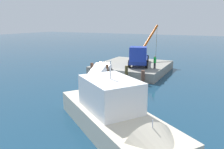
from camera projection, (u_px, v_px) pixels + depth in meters
ground at (113, 82)px, 26.51m from camera, size 200.00×200.00×0.00m
dock at (133, 68)px, 32.01m from camera, size 10.22×9.32×1.17m
crane_truck at (139, 56)px, 30.24m from camera, size 10.78×4.06×5.41m
dock_worker at (155, 62)px, 28.43m from camera, size 0.34×0.34×1.67m
salvaged_car at (98, 75)px, 27.34m from camera, size 4.13×2.41×2.96m
moored_yacht at (128, 133)px, 13.04m from camera, size 10.37×12.69×6.14m
piling_near at (92, 70)px, 28.66m from camera, size 0.41×0.41×1.90m
piling_mid at (107, 72)px, 27.62m from camera, size 0.41×0.41×1.89m
piling_far at (126, 74)px, 26.45m from camera, size 0.37×0.37×1.98m
piling_end at (143, 77)px, 25.54m from camera, size 0.41×0.41×1.61m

